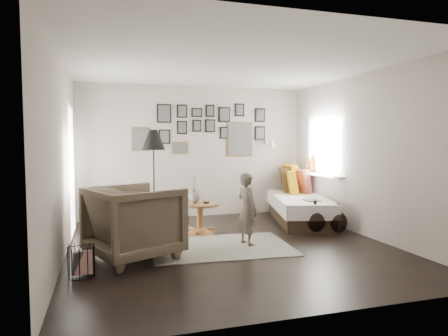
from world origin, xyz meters
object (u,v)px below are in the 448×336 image
object	(u,v)px
armchair	(134,222)
floor_lamp	(153,144)
child	(247,209)
demijohn_small	(338,222)
daybed	(297,204)
magazine_basket	(81,261)
demijohn_large	(315,220)
vase	(195,195)
pedestal_table	(200,219)

from	to	relation	value
armchair	floor_lamp	bearing A→B (deg)	-39.48
floor_lamp	child	size ratio (longest dim) A/B	1.61
demijohn_small	daybed	bearing A→B (deg)	98.75
magazine_basket	demijohn_large	xyz separation A→B (m)	(3.59, 1.14, 0.03)
daybed	armchair	distance (m)	3.53
daybed	demijohn_small	bearing A→B (deg)	-66.62
daybed	vase	bearing A→B (deg)	-152.90
vase	child	size ratio (longest dim) A/B	0.43
armchair	child	world-z (taller)	child
magazine_basket	child	xyz separation A→B (m)	(2.25, 0.73, 0.36)
pedestal_table	demijohn_small	distance (m)	2.28
armchair	demijohn_small	world-z (taller)	armchair
magazine_basket	child	bearing A→B (deg)	18.07
daybed	demijohn_large	bearing A→B (deg)	-85.49
armchair	demijohn_large	xyz separation A→B (m)	(2.97, 0.60, -0.27)
vase	floor_lamp	distance (m)	1.14
demijohn_large	magazine_basket	bearing A→B (deg)	-162.41
vase	armchair	size ratio (longest dim) A/B	0.43
demijohn_large	child	world-z (taller)	child
pedestal_table	demijohn_large	bearing A→B (deg)	-15.66
floor_lamp	magazine_basket	size ratio (longest dim) A/B	4.83
armchair	demijohn_large	bearing A→B (deg)	-102.51
magazine_basket	demijohn_small	size ratio (longest dim) A/B	0.73
pedestal_table	demijohn_large	world-z (taller)	demijohn_large
demijohn_small	floor_lamp	bearing A→B (deg)	158.28
pedestal_table	magazine_basket	world-z (taller)	pedestal_table
pedestal_table	demijohn_large	distance (m)	1.91
magazine_basket	armchair	bearing A→B (deg)	40.56
pedestal_table	child	world-z (taller)	child
armchair	floor_lamp	distance (m)	1.96
floor_lamp	demijohn_small	bearing A→B (deg)	-21.72
vase	daybed	bearing A→B (deg)	12.48
magazine_basket	demijohn_large	bearing A→B (deg)	17.59
floor_lamp	demijohn_large	distance (m)	3.00
child	demijohn_small	bearing A→B (deg)	-97.39
vase	magazine_basket	world-z (taller)	vase
magazine_basket	daybed	bearing A→B (deg)	29.54
demijohn_large	child	xyz separation A→B (m)	(-1.34, -0.41, 0.32)
demijohn_small	child	bearing A→B (deg)	-170.45
pedestal_table	vase	size ratio (longest dim) A/B	1.40
pedestal_table	daybed	xyz separation A→B (m)	(2.01, 0.48, 0.09)
daybed	armchair	size ratio (longest dim) A/B	2.15
vase	child	distance (m)	1.10
pedestal_table	magazine_basket	bearing A→B (deg)	-136.72
daybed	child	size ratio (longest dim) A/B	2.12
demijohn_large	demijohn_small	world-z (taller)	demijohn_large
vase	child	bearing A→B (deg)	-58.69
daybed	armchair	bearing A→B (deg)	-138.38
armchair	demijohn_large	world-z (taller)	armchair
floor_lamp	pedestal_table	bearing A→B (deg)	-36.67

